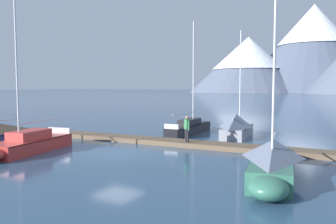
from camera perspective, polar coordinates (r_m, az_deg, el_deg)
name	(u,v)px	position (r m, az deg, el deg)	size (l,w,h in m)	color
ground_plane	(117,153)	(20.10, -8.60, -6.83)	(700.00, 700.00, 0.00)	#2D4C6B
mountain_west_summit	(248,63)	(229.57, 13.38, 8.12)	(76.18, 76.18, 36.10)	slate
mountain_central_massif	(313,46)	(246.87, 23.32, 10.17)	(95.96, 95.96, 57.71)	#4C566B
dock	(154,141)	(23.28, -2.46, -4.88)	(23.35, 3.22, 0.30)	brown
sailboat_second_berth	(25,144)	(21.35, -22.95, -5.03)	(2.93, 6.82, 8.91)	#B2332D
sailboat_mid_dock_port	(191,127)	(28.01, 3.91, -2.54)	(1.63, 7.46, 9.19)	black
sailboat_mid_dock_starboard	(238,126)	(26.58, 11.66, -2.30)	(2.34, 6.23, 8.20)	#93939E
sailboat_far_berth	(272,162)	(14.79, 17.18, -8.02)	(2.67, 6.48, 7.70)	#336B56
person_on_dock	(187,127)	(21.71, 3.20, -2.58)	(0.49, 0.40, 1.69)	#232328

